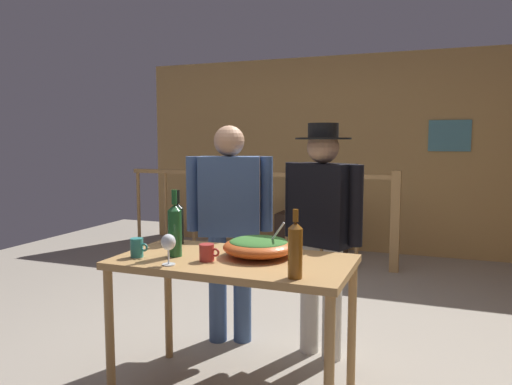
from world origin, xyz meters
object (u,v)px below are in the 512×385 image
(wine_bottle_amber, at_px, (295,249))
(flat_screen_tv, at_px, (311,194))
(framed_picture, at_px, (450,136))
(wine_bottle_green, at_px, (175,229))
(tv_console, at_px, (312,233))
(mug_red, at_px, (207,253))
(wine_bottle_dark, at_px, (178,222))
(person_standing_right, at_px, (322,221))
(mug_teal, at_px, (137,248))
(person_standing_left, at_px, (230,215))
(wine_glass, at_px, (168,243))
(stair_railing, at_px, (290,206))
(serving_table, at_px, (234,274))
(salad_bowl, at_px, (259,246))

(wine_bottle_amber, bearing_deg, flat_screen_tv, 103.17)
(framed_picture, distance_m, wine_bottle_green, 4.34)
(tv_console, bearing_deg, mug_red, -84.40)
(wine_bottle_dark, height_order, mug_red, wine_bottle_dark)
(person_standing_right, bearing_deg, mug_teal, 65.10)
(person_standing_left, bearing_deg, flat_screen_tv, -106.79)
(flat_screen_tv, bearing_deg, person_standing_right, -74.44)
(wine_glass, height_order, mug_red, wine_glass)
(person_standing_right, bearing_deg, flat_screen_tv, -54.80)
(wine_glass, distance_m, wine_bottle_dark, 0.54)
(person_standing_right, bearing_deg, person_standing_left, 19.65)
(wine_bottle_green, xyz_separation_m, person_standing_left, (-0.00, 0.77, -0.04))
(flat_screen_tv, bearing_deg, tv_console, 90.00)
(wine_bottle_amber, distance_m, wine_bottle_green, 0.79)
(wine_glass, relative_size, mug_red, 1.42)
(stair_railing, bearing_deg, serving_table, -79.00)
(mug_red, bearing_deg, person_standing_right, 61.06)
(wine_bottle_dark, distance_m, mug_teal, 0.41)
(person_standing_left, bearing_deg, framed_picture, -134.19)
(person_standing_left, relative_size, person_standing_right, 1.00)
(wine_glass, xyz_separation_m, mug_red, (0.15, 0.15, -0.07))
(wine_bottle_amber, bearing_deg, mug_red, 164.63)
(tv_console, distance_m, mug_red, 3.86)
(mug_red, bearing_deg, tv_console, 95.60)
(wine_bottle_green, xyz_separation_m, mug_teal, (-0.19, -0.10, -0.10))
(wine_bottle_green, relative_size, mug_red, 3.24)
(person_standing_left, bearing_deg, mug_red, 85.82)
(wine_bottle_green, bearing_deg, person_standing_right, 49.17)
(wine_bottle_amber, xyz_separation_m, mug_red, (-0.54, 0.15, -0.09))
(flat_screen_tv, height_order, mug_red, flat_screen_tv)
(tv_console, distance_m, salad_bowl, 3.70)
(salad_bowl, xyz_separation_m, mug_teal, (-0.64, -0.25, -0.01))
(flat_screen_tv, height_order, person_standing_left, person_standing_left)
(serving_table, height_order, wine_bottle_green, wine_bottle_green)
(person_standing_left, bearing_deg, serving_table, 95.81)
(wine_glass, distance_m, wine_bottle_green, 0.20)
(serving_table, relative_size, wine_glass, 7.86)
(flat_screen_tv, distance_m, wine_bottle_dark, 3.42)
(wine_bottle_green, bearing_deg, mug_red, -9.48)
(tv_console, relative_size, person_standing_left, 0.57)
(wine_bottle_amber, distance_m, person_standing_right, 0.97)
(mug_red, bearing_deg, mug_teal, -171.69)
(mug_teal, bearing_deg, flat_screen_tv, 89.44)
(salad_bowl, distance_m, mug_teal, 0.69)
(serving_table, bearing_deg, wine_glass, -135.85)
(wine_bottle_amber, distance_m, wine_bottle_dark, 1.04)
(serving_table, bearing_deg, mug_red, -137.02)
(person_standing_left, height_order, person_standing_right, person_standing_right)
(stair_railing, height_order, wine_bottle_dark, wine_bottle_dark)
(wine_bottle_green, bearing_deg, salad_bowl, 19.42)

